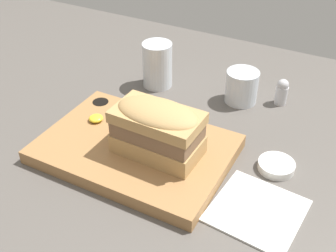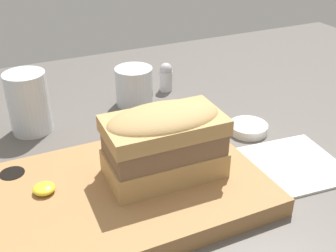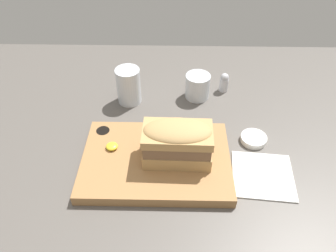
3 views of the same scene
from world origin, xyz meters
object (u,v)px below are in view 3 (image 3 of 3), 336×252
Objects in this scene: sandwich at (177,141)px; wine_glass at (197,87)px; napkin at (263,175)px; condiment_dish at (254,139)px; water_glass at (129,88)px; salt_shaker at (224,82)px; serving_board at (156,160)px.

sandwich is 29.48cm from wine_glass.
condiment_dish is at bearing 91.25° from napkin.
water_glass reaches higher than wine_glass.
salt_shaker is at bearing 21.44° from wine_glass.
sandwich is 2.61× the size of salt_shaker.
condiment_dish is at bearing 23.21° from sandwich.
wine_glass is at bearing 7.17° from water_glass.
serving_board is at bearing -122.37° from salt_shaker.
water_glass is 39.12cm from condiment_dish.
serving_board is 26.26cm from napkin.
napkin is at bearing -80.27° from salt_shaker.
serving_board is at bearing -70.16° from water_glass.
napkin is at bearing -8.66° from sandwich.
sandwich is 23.61cm from condiment_dish.
water_glass is at bearing 154.13° from condiment_dish.
serving_board is 37.46cm from salt_shaker.
salt_shaker is at bearing 99.73° from napkin.
water_glass is 1.77× the size of salt_shaker.
napkin is (35.27, -28.97, -4.60)cm from water_glass.
condiment_dish is (14.27, -19.58, -2.74)cm from wine_glass.
water_glass reaches higher than napkin.
napkin is 35.56cm from salt_shaker.
serving_board is 2.22× the size of sandwich.
water_glass reaches higher than serving_board.
serving_board is 27.18cm from condiment_dish.
serving_board is at bearing 178.34° from sandwich.
salt_shaker is at bearing 57.63° from serving_board.
sandwich reaches higher than wine_glass.
condiment_dish is at bearing -53.92° from wine_glass.
sandwich reaches higher than condiment_dish.
salt_shaker is 23.76cm from condiment_dish.
wine_glass is at bearing 77.50° from sandwich.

